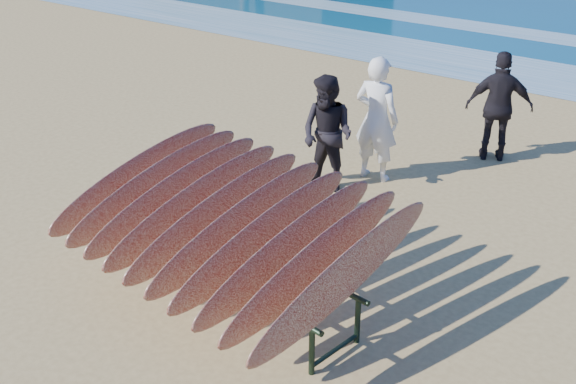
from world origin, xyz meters
name	(u,v)px	position (x,y,z in m)	size (l,w,h in m)	color
ground	(243,298)	(0.00, 0.00, 0.00)	(120.00, 120.00, 0.00)	tan
foam_near	(555,79)	(0.00, 10.00, 0.01)	(160.00, 160.00, 0.00)	white
surfboard_rack	(227,222)	(-0.14, -0.04, 0.89)	(3.46, 2.88, 1.45)	black
person_white	(377,119)	(-0.48, 3.52, 0.90)	(0.65, 0.43, 1.80)	white
person_dark_a	(327,134)	(-0.83, 2.80, 0.81)	(0.79, 0.61, 1.62)	black
person_dark_b	(499,107)	(0.63, 5.23, 0.84)	(0.98, 0.41, 1.67)	black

